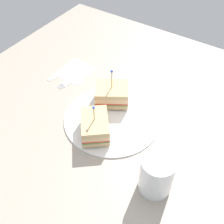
{
  "coord_description": "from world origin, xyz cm",
  "views": [
    {
      "loc": [
        46.17,
        30.43,
        59.89
      ],
      "look_at": [
        0.0,
        0.0,
        2.88
      ],
      "focal_mm": 47.51,
      "sensor_mm": 36.0,
      "label": 1
    }
  ],
  "objects": [
    {
      "name": "drink_glass",
      "position": [
        12.04,
        19.4,
        4.28
      ],
      "size": [
        7.44,
        7.44,
        9.85
      ],
      "color": "beige",
      "rests_on": "ground_plane"
    },
    {
      "name": "ground_plane",
      "position": [
        0.0,
        0.0,
        -1.0
      ],
      "size": [
        99.48,
        99.48,
        2.0
      ],
      "primitive_type": "cube",
      "color": "#9E9384"
    },
    {
      "name": "sandwich_half_back",
      "position": [
        -5.47,
        -3.68,
        3.4
      ],
      "size": [
        11.26,
        11.79,
        10.94
      ],
      "color": "tan",
      "rests_on": "plate"
    },
    {
      "name": "napkin",
      "position": [
        -11.1,
        -21.5,
        0.07
      ],
      "size": [
        10.86,
        9.79,
        0.15
      ],
      "primitive_type": "cube",
      "rotation": [
        0.0,
        0.0,
        6.28
      ],
      "color": "white",
      "rests_on": "ground_plane"
    },
    {
      "name": "knife",
      "position": [
        -8.2,
        -24.65,
        0.18
      ],
      "size": [
        12.64,
        4.1,
        0.35
      ],
      "color": "silver",
      "rests_on": "ground_plane"
    },
    {
      "name": "sandwich_half_front",
      "position": [
        6.95,
        -0.68,
        3.34
      ],
      "size": [
        11.97,
        11.54,
        9.45
      ],
      "color": "tan",
      "rests_on": "plate"
    },
    {
      "name": "plate",
      "position": [
        0.0,
        0.0,
        0.44
      ],
      "size": [
        26.33,
        26.33,
        0.88
      ],
      "primitive_type": "cylinder",
      "color": "white",
      "rests_on": "ground_plane"
    },
    {
      "name": "fork",
      "position": [
        -6.67,
        -19.89,
        0.17
      ],
      "size": [
        13.07,
        3.42,
        0.35
      ],
      "color": "silver",
      "rests_on": "ground_plane"
    }
  ]
}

